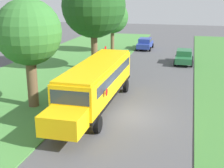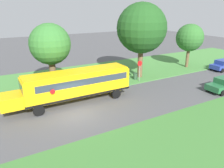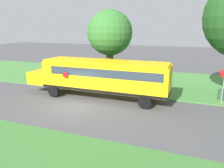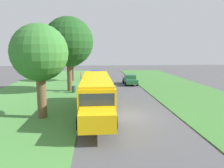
{
  "view_description": "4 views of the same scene",
  "coord_description": "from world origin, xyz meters",
  "px_view_note": "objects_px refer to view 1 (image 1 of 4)",
  "views": [
    {
      "loc": [
        3.44,
        -18.74,
        7.87
      ],
      "look_at": [
        -1.84,
        2.02,
        1.48
      ],
      "focal_mm": 50.0,
      "sensor_mm": 36.0,
      "label": 1
    },
    {
      "loc": [
        16.69,
        -5.88,
        8.98
      ],
      "look_at": [
        -1.07,
        4.27,
        1.8
      ],
      "focal_mm": 35.0,
      "sensor_mm": 36.0,
      "label": 2
    },
    {
      "loc": [
        13.44,
        8.13,
        5.71
      ],
      "look_at": [
        -0.62,
        2.71,
        1.85
      ],
      "focal_mm": 35.0,
      "sensor_mm": 36.0,
      "label": 3
    },
    {
      "loc": [
        -2.79,
        -17.42,
        5.48
      ],
      "look_at": [
        -1.0,
        5.22,
        1.91
      ],
      "focal_mm": 35.0,
      "sensor_mm": 36.0,
      "label": 4
    }
  ],
  "objects_px": {
    "stop_sign": "(105,56)",
    "trash_bin": "(97,68)",
    "oak_tree_beside_bus": "(30,34)",
    "car_blue_middle": "(145,43)",
    "oak_tree_roadside_mid": "(95,6)",
    "oak_tree_far_end": "(113,18)",
    "car_green_nearest": "(184,56)",
    "school_bus": "(97,81)"
  },
  "relations": [
    {
      "from": "stop_sign",
      "to": "trash_bin",
      "type": "distance_m",
      "value": 1.57
    },
    {
      "from": "oak_tree_beside_bus",
      "to": "car_blue_middle",
      "type": "bearing_deg",
      "value": 80.58
    },
    {
      "from": "oak_tree_roadside_mid",
      "to": "oak_tree_far_end",
      "type": "height_order",
      "value": "oak_tree_roadside_mid"
    },
    {
      "from": "oak_tree_far_end",
      "to": "car_green_nearest",
      "type": "bearing_deg",
      "value": -25.35
    },
    {
      "from": "school_bus",
      "to": "oak_tree_roadside_mid",
      "type": "height_order",
      "value": "oak_tree_roadside_mid"
    },
    {
      "from": "school_bus",
      "to": "stop_sign",
      "type": "xyz_separation_m",
      "value": [
        -1.92,
        9.28,
        -0.19
      ]
    },
    {
      "from": "stop_sign",
      "to": "oak_tree_beside_bus",
      "type": "bearing_deg",
      "value": -102.62
    },
    {
      "from": "oak_tree_beside_bus",
      "to": "stop_sign",
      "type": "distance_m",
      "value": 11.08
    },
    {
      "from": "oak_tree_roadside_mid",
      "to": "oak_tree_far_end",
      "type": "relative_size",
      "value": 1.44
    },
    {
      "from": "car_blue_middle",
      "to": "oak_tree_beside_bus",
      "type": "bearing_deg",
      "value": -99.42
    },
    {
      "from": "stop_sign",
      "to": "trash_bin",
      "type": "relative_size",
      "value": 3.04
    },
    {
      "from": "car_green_nearest",
      "to": "trash_bin",
      "type": "bearing_deg",
      "value": -142.25
    },
    {
      "from": "school_bus",
      "to": "trash_bin",
      "type": "height_order",
      "value": "school_bus"
    },
    {
      "from": "oak_tree_roadside_mid",
      "to": "stop_sign",
      "type": "bearing_deg",
      "value": -40.62
    },
    {
      "from": "car_green_nearest",
      "to": "school_bus",
      "type": "bearing_deg",
      "value": -109.19
    },
    {
      "from": "oak_tree_beside_bus",
      "to": "oak_tree_roadside_mid",
      "type": "height_order",
      "value": "oak_tree_roadside_mid"
    },
    {
      "from": "car_green_nearest",
      "to": "stop_sign",
      "type": "bearing_deg",
      "value": -138.83
    },
    {
      "from": "stop_sign",
      "to": "trash_bin",
      "type": "height_order",
      "value": "stop_sign"
    },
    {
      "from": "car_green_nearest",
      "to": "stop_sign",
      "type": "relative_size",
      "value": 1.61
    },
    {
      "from": "stop_sign",
      "to": "car_green_nearest",
      "type": "bearing_deg",
      "value": 41.17
    },
    {
      "from": "stop_sign",
      "to": "trash_bin",
      "type": "bearing_deg",
      "value": 176.88
    },
    {
      "from": "oak_tree_far_end",
      "to": "stop_sign",
      "type": "bearing_deg",
      "value": -79.9
    },
    {
      "from": "car_green_nearest",
      "to": "oak_tree_far_end",
      "type": "relative_size",
      "value": 0.65
    },
    {
      "from": "school_bus",
      "to": "stop_sign",
      "type": "bearing_deg",
      "value": 101.67
    },
    {
      "from": "school_bus",
      "to": "oak_tree_far_end",
      "type": "bearing_deg",
      "value": 100.83
    },
    {
      "from": "oak_tree_beside_bus",
      "to": "oak_tree_roadside_mid",
      "type": "bearing_deg",
      "value": 85.52
    },
    {
      "from": "oak_tree_roadside_mid",
      "to": "trash_bin",
      "type": "relative_size",
      "value": 10.78
    },
    {
      "from": "oak_tree_far_end",
      "to": "trash_bin",
      "type": "bearing_deg",
      "value": -84.49
    },
    {
      "from": "trash_bin",
      "to": "oak_tree_far_end",
      "type": "bearing_deg",
      "value": 95.51
    },
    {
      "from": "car_green_nearest",
      "to": "car_blue_middle",
      "type": "relative_size",
      "value": 1.0
    },
    {
      "from": "oak_tree_far_end",
      "to": "trash_bin",
      "type": "height_order",
      "value": "oak_tree_far_end"
    },
    {
      "from": "car_blue_middle",
      "to": "oak_tree_beside_bus",
      "type": "height_order",
      "value": "oak_tree_beside_bus"
    },
    {
      "from": "trash_bin",
      "to": "car_green_nearest",
      "type": "bearing_deg",
      "value": 37.75
    },
    {
      "from": "school_bus",
      "to": "oak_tree_beside_bus",
      "type": "xyz_separation_m",
      "value": [
        -4.22,
        -1.0,
        3.24
      ]
    },
    {
      "from": "oak_tree_beside_bus",
      "to": "oak_tree_far_end",
      "type": "distance_m",
      "value": 21.19
    },
    {
      "from": "school_bus",
      "to": "oak_tree_roadside_mid",
      "type": "relative_size",
      "value": 1.28
    },
    {
      "from": "oak_tree_far_end",
      "to": "stop_sign",
      "type": "relative_size",
      "value": 2.45
    },
    {
      "from": "oak_tree_roadside_mid",
      "to": "oak_tree_far_end",
      "type": "xyz_separation_m",
      "value": [
        -0.54,
        9.7,
        -1.9
      ]
    },
    {
      "from": "car_blue_middle",
      "to": "trash_bin",
      "type": "bearing_deg",
      "value": -100.62
    },
    {
      "from": "oak_tree_roadside_mid",
      "to": "trash_bin",
      "type": "xyz_separation_m",
      "value": [
        0.51,
        -1.15,
        -6.0
      ]
    },
    {
      "from": "oak_tree_beside_bus",
      "to": "stop_sign",
      "type": "height_order",
      "value": "oak_tree_beside_bus"
    },
    {
      "from": "trash_bin",
      "to": "oak_tree_beside_bus",
      "type": "bearing_deg",
      "value": -97.75
    }
  ]
}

